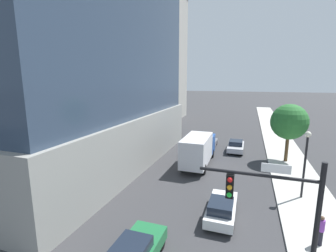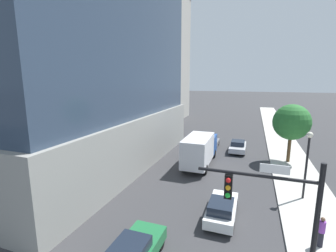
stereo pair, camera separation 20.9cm
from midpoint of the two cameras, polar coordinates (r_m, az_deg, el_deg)
sidewalk at (r=27.19m, az=28.21°, el=-9.68°), size 4.25×120.00×0.15m
construction_building at (r=58.51m, az=-3.60°, el=18.80°), size 15.37×14.29×38.96m
traffic_light_pole at (r=11.05m, az=24.60°, el=-17.00°), size 4.76×0.48×5.87m
street_lamp at (r=20.60m, az=30.61°, el=-5.95°), size 0.44×0.44×5.19m
street_tree at (r=28.98m, az=27.60°, el=0.80°), size 3.86×3.86×6.37m
car_silver at (r=31.92m, az=16.51°, el=-4.65°), size 1.91×4.40×1.46m
car_white at (r=16.96m, az=13.07°, el=-18.70°), size 1.78×4.35×1.48m
car_green at (r=13.31m, az=-7.65°, el=-27.67°), size 1.84×4.17×1.51m
car_gray at (r=33.11m, az=10.45°, el=-3.93°), size 1.73×4.09×1.35m
box_truck at (r=25.80m, az=7.86°, el=-5.35°), size 2.42×7.90×3.34m
pedestrian_purple_shirt at (r=16.31m, az=33.11°, el=-20.37°), size 0.34×0.34×1.72m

